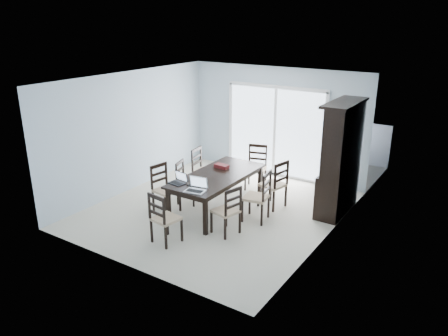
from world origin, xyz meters
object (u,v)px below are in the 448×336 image
at_px(china_hutch, 341,160).
at_px(laptop_silver, 195,189).
at_px(cell_phone, 190,186).
at_px(chair_right_near, 229,206).
at_px(chair_left_near, 163,183).
at_px(chair_right_mid, 261,191).
at_px(chair_end_near, 162,213).
at_px(dining_table, 217,178).
at_px(chair_left_far, 201,165).
at_px(chair_right_far, 277,179).
at_px(game_box, 222,166).
at_px(laptop_dark, 177,181).
at_px(hot_tub, 272,142).
at_px(chair_end_far, 257,162).
at_px(chair_left_mid, 184,178).

bearing_deg(china_hutch, laptop_silver, -130.33).
height_order(laptop_silver, cell_phone, laptop_silver).
bearing_deg(chair_right_near, chair_left_near, 98.20).
bearing_deg(chair_right_mid, chair_end_near, 141.35).
distance_m(dining_table, chair_left_near, 1.08).
distance_m(chair_left_near, chair_left_far, 1.28).
relative_size(chair_right_far, game_box, 3.87).
height_order(chair_right_far, laptop_dark, chair_right_far).
bearing_deg(chair_end_near, chair_right_near, 57.12).
distance_m(dining_table, chair_right_mid, 0.97).
distance_m(chair_right_mid, chair_end_near, 1.95).
relative_size(chair_end_near, laptop_silver, 2.72).
xyz_separation_m(china_hutch, game_box, (-2.16, -0.88, -0.28)).
xyz_separation_m(dining_table, hot_tub, (-0.63, 3.59, -0.22)).
distance_m(chair_end_near, chair_end_far, 3.18).
height_order(chair_right_far, game_box, chair_right_far).
distance_m(chair_left_far, chair_right_far, 1.83).
xyz_separation_m(china_hutch, chair_right_near, (-1.25, -2.02, -0.51)).
relative_size(chair_end_near, chair_end_far, 0.95).
bearing_deg(chair_left_mid, game_box, 107.89).
xyz_separation_m(chair_right_far, cell_phone, (-1.02, -1.50, 0.14)).
xyz_separation_m(chair_left_mid, chair_right_mid, (1.75, 0.07, 0.06)).
xyz_separation_m(chair_left_near, game_box, (0.75, 0.97, 0.21)).
height_order(laptop_dark, game_box, laptop_dark).
relative_size(game_box, hot_tub, 0.16).
relative_size(china_hutch, game_box, 7.34).
xyz_separation_m(china_hutch, chair_left_mid, (-2.80, -1.30, -0.53)).
height_order(dining_table, china_hutch, china_hutch).
distance_m(chair_left_far, laptop_silver, 1.95).
xyz_separation_m(chair_left_mid, chair_right_far, (1.72, 0.77, 0.07)).
distance_m(chair_left_mid, chair_right_far, 1.89).
bearing_deg(dining_table, laptop_dark, -113.55).
xyz_separation_m(dining_table, chair_end_far, (0.05, 1.52, -0.08)).
bearing_deg(laptop_dark, chair_right_near, 9.52).
distance_m(chair_left_far, laptop_dark, 1.60).
bearing_deg(hot_tub, chair_left_mid, -92.38).
xyz_separation_m(chair_right_near, hot_tub, (-1.40, 4.36, -0.11)).
height_order(chair_end_near, chair_end_far, chair_end_far).
bearing_deg(chair_end_near, chair_left_near, 137.77).
bearing_deg(chair_right_far, laptop_silver, 166.86).
bearing_deg(laptop_silver, dining_table, 90.25).
height_order(china_hutch, chair_left_far, china_hutch).
bearing_deg(chair_left_near, china_hutch, 131.81).
xyz_separation_m(chair_left_mid, chair_left_far, (-0.10, 0.73, 0.05)).
bearing_deg(game_box, chair_end_far, 80.67).
relative_size(chair_left_near, chair_right_far, 0.95).
distance_m(laptop_silver, hot_tub, 4.62).
xyz_separation_m(cell_phone, game_box, (-0.06, 1.15, 0.03)).
bearing_deg(dining_table, chair_left_far, 142.46).
bearing_deg(chair_right_near, laptop_dark, 106.27).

